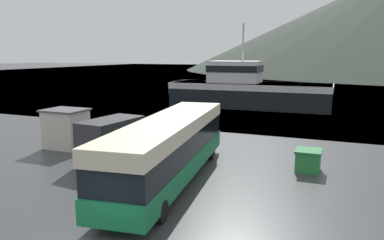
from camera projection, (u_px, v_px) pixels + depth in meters
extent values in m
plane|color=slate|center=(328.00, 71.00, 138.56)|extent=(240.00, 240.00, 0.00)
cube|color=#146B3D|center=(170.00, 164.00, 18.40)|extent=(4.14, 12.92, 0.95)
cube|color=black|center=(170.00, 143.00, 18.22)|extent=(4.05, 12.66, 1.08)
cube|color=beige|center=(170.00, 126.00, 18.06)|extent=(4.14, 12.92, 0.68)
cube|color=black|center=(201.00, 124.00, 24.31)|extent=(2.21, 0.34, 1.46)
cylinder|color=black|center=(176.00, 149.00, 22.99)|extent=(0.41, 0.93, 0.90)
cylinder|color=black|center=(211.00, 152.00, 22.42)|extent=(0.41, 0.93, 0.90)
cylinder|color=black|center=(107.00, 205.00, 14.54)|extent=(0.41, 0.93, 0.90)
cylinder|color=black|center=(161.00, 211.00, 13.97)|extent=(0.41, 0.93, 0.90)
cube|color=#2D2D33|center=(111.00, 138.00, 21.80)|extent=(2.40, 4.12, 2.18)
cube|color=#2D2D33|center=(140.00, 136.00, 24.31)|extent=(2.17, 1.89, 1.20)
cube|color=black|center=(132.00, 124.00, 23.43)|extent=(1.70, 0.24, 0.76)
cylinder|color=black|center=(127.00, 145.00, 24.64)|extent=(0.29, 0.72, 0.70)
cylinder|color=black|center=(150.00, 148.00, 23.80)|extent=(0.29, 0.72, 0.70)
cylinder|color=black|center=(90.00, 157.00, 21.63)|extent=(0.29, 0.72, 0.70)
cylinder|color=black|center=(114.00, 161.00, 20.79)|extent=(0.29, 0.72, 0.70)
cube|color=black|center=(250.00, 95.00, 44.34)|extent=(18.51, 6.12, 2.86)
cube|color=silver|center=(250.00, 86.00, 44.15)|extent=(18.70, 6.18, 0.72)
cube|color=silver|center=(235.00, 72.00, 44.52)|extent=(5.97, 4.12, 2.55)
cube|color=black|center=(235.00, 69.00, 44.46)|extent=(6.09, 4.24, 0.76)
cylinder|color=#B2B2B7|center=(243.00, 42.00, 43.61)|extent=(0.20, 0.20, 4.36)
cube|color=#287F3D|center=(308.00, 161.00, 20.15)|extent=(1.23, 1.33, 1.06)
cube|color=#226C34|center=(309.00, 151.00, 20.05)|extent=(1.36, 1.46, 0.12)
cube|color=beige|center=(66.00, 129.00, 25.12)|extent=(2.48, 2.05, 2.49)
cube|color=#4C4C51|center=(65.00, 110.00, 24.89)|extent=(2.73, 2.25, 0.12)
cube|color=#1E5138|center=(177.00, 89.00, 62.17)|extent=(4.01, 7.96, 0.89)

